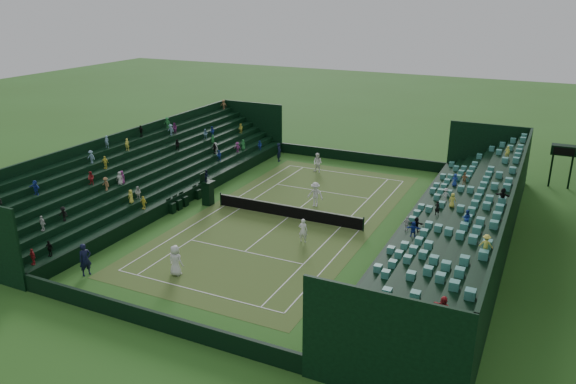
% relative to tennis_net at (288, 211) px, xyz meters
% --- Properties ---
extents(ground, '(160.00, 160.00, 0.00)m').
position_rel_tennis_net_xyz_m(ground, '(0.00, 0.00, -0.53)').
color(ground, '#2E5F1E').
rests_on(ground, ground).
extents(court_surface, '(12.97, 26.77, 0.01)m').
position_rel_tennis_net_xyz_m(court_surface, '(0.00, 0.00, -0.52)').
color(court_surface, '#327125').
rests_on(court_surface, ground).
extents(perimeter_wall_north, '(17.17, 0.20, 1.00)m').
position_rel_tennis_net_xyz_m(perimeter_wall_north, '(0.00, 15.88, -0.03)').
color(perimeter_wall_north, black).
rests_on(perimeter_wall_north, ground).
extents(perimeter_wall_south, '(17.17, 0.20, 1.00)m').
position_rel_tennis_net_xyz_m(perimeter_wall_south, '(0.00, -15.88, -0.03)').
color(perimeter_wall_south, black).
rests_on(perimeter_wall_south, ground).
extents(perimeter_wall_east, '(0.20, 31.77, 1.00)m').
position_rel_tennis_net_xyz_m(perimeter_wall_east, '(8.48, 0.00, -0.03)').
color(perimeter_wall_east, black).
rests_on(perimeter_wall_east, ground).
extents(perimeter_wall_west, '(0.20, 31.77, 1.00)m').
position_rel_tennis_net_xyz_m(perimeter_wall_west, '(-8.48, 0.00, -0.03)').
color(perimeter_wall_west, black).
rests_on(perimeter_wall_west, ground).
extents(north_grandstand, '(6.60, 32.00, 4.90)m').
position_rel_tennis_net_xyz_m(north_grandstand, '(12.66, 0.00, 1.02)').
color(north_grandstand, black).
rests_on(north_grandstand, ground).
extents(south_grandstand, '(6.60, 32.00, 4.90)m').
position_rel_tennis_net_xyz_m(south_grandstand, '(-12.66, 0.00, 1.02)').
color(south_grandstand, black).
rests_on(south_grandstand, ground).
extents(tennis_net, '(11.67, 0.10, 1.06)m').
position_rel_tennis_net_xyz_m(tennis_net, '(0.00, 0.00, 0.00)').
color(tennis_net, black).
rests_on(tennis_net, ground).
extents(scoreboard_tower, '(2.00, 1.00, 3.70)m').
position_rel_tennis_net_xyz_m(scoreboard_tower, '(17.75, 16.00, 2.62)').
color(scoreboard_tower, black).
rests_on(scoreboard_tower, ground).
extents(umpire_chair, '(0.90, 0.90, 2.84)m').
position_rel_tennis_net_xyz_m(umpire_chair, '(-6.79, -0.25, 0.69)').
color(umpire_chair, black).
rests_on(umpire_chair, ground).
extents(courtside_chairs, '(0.52, 5.49, 1.12)m').
position_rel_tennis_net_xyz_m(courtside_chairs, '(-8.30, -0.41, -0.10)').
color(courtside_chairs, black).
rests_on(courtside_chairs, ground).
extents(player_near_west, '(0.94, 0.63, 1.87)m').
position_rel_tennis_net_xyz_m(player_near_west, '(-2.07, -10.82, 0.41)').
color(player_near_west, white).
rests_on(player_near_west, ground).
extents(player_near_east, '(0.67, 0.50, 1.66)m').
position_rel_tennis_net_xyz_m(player_near_east, '(2.75, -3.43, 0.30)').
color(player_near_east, white).
rests_on(player_near_east, ground).
extents(player_far_west, '(0.99, 0.83, 1.81)m').
position_rel_tennis_net_xyz_m(player_far_west, '(-2.31, 11.10, 0.38)').
color(player_far_west, white).
rests_on(player_far_west, ground).
extents(player_far_east, '(1.28, 0.77, 1.94)m').
position_rel_tennis_net_xyz_m(player_far_east, '(0.88, 3.03, 0.44)').
color(player_far_east, white).
rests_on(player_far_east, ground).
extents(line_judge_north, '(0.59, 0.75, 1.80)m').
position_rel_tennis_net_xyz_m(line_judge_north, '(-7.12, 12.85, 0.37)').
color(line_judge_north, black).
rests_on(line_judge_north, ground).
extents(line_judge_south, '(0.72, 0.84, 1.96)m').
position_rel_tennis_net_xyz_m(line_judge_south, '(-6.80, -13.09, 0.45)').
color(line_judge_south, black).
rests_on(line_judge_south, ground).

